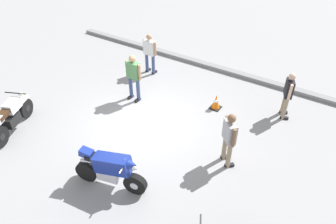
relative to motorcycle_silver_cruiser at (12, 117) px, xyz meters
name	(u,v)px	position (x,y,z in m)	size (l,w,h in m)	color
ground_plane	(144,123)	(3.18, 2.46, -0.52)	(40.00, 40.00, 0.00)	gray
curb_edge	(208,65)	(3.18, 7.06, -0.45)	(14.00, 0.30, 0.15)	gray
motorcycle_silver_cruiser	(12,117)	(0.00, 0.00, 0.00)	(1.00, 1.96, 1.09)	black
motorcycle_blue_sportbike	(110,169)	(4.04, -0.04, 0.07)	(1.94, 0.79, 1.14)	black
person_in_gray_shirt	(229,137)	(6.15, 2.29, 0.43)	(0.55, 0.55, 1.67)	gray
person_in_green_shirt	(133,75)	(2.07, 3.45, 0.47)	(0.66, 0.32, 1.72)	#384772
person_in_black_shirt	(288,93)	(6.84, 5.32, 0.39)	(0.44, 0.62, 1.62)	gray
person_in_white_shirt	(150,52)	(1.42, 5.31, 0.42)	(0.65, 0.32, 1.66)	#384772
traffic_cone	(216,102)	(4.77, 4.51, -0.26)	(0.36, 0.36, 0.53)	black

